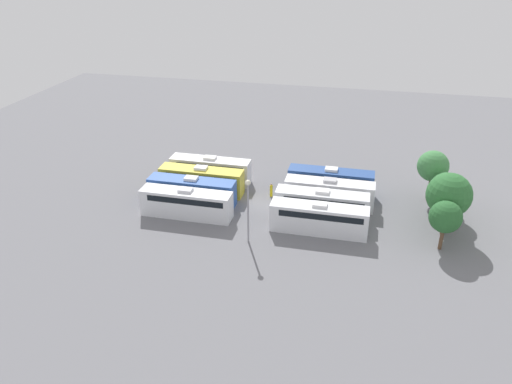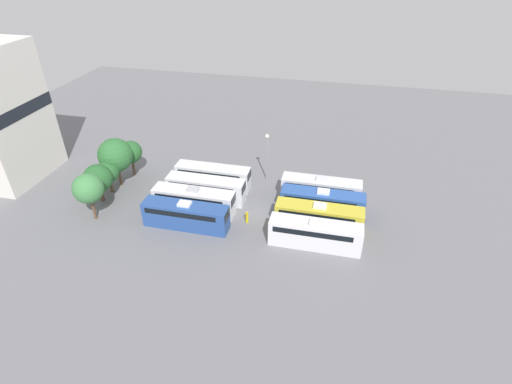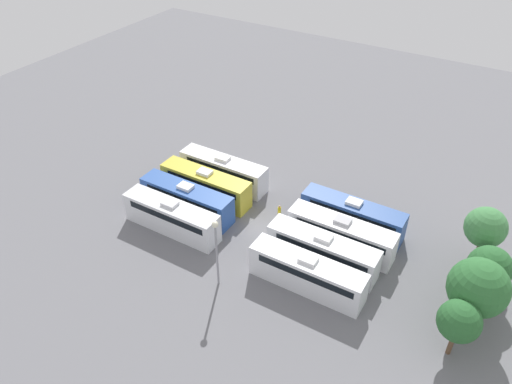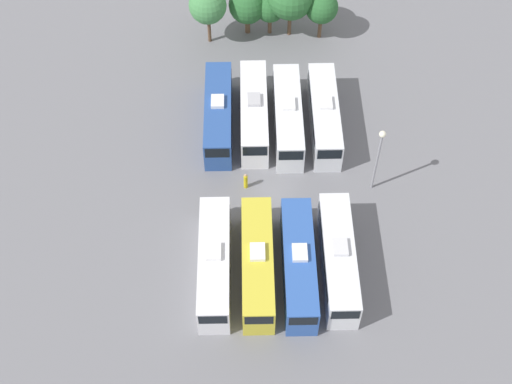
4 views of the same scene
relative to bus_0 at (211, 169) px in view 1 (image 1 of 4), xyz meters
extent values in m
plane|color=slate|center=(5.04, 8.06, -1.82)|extent=(118.43, 118.43, 0.00)
cube|color=silver|center=(0.00, -0.03, -0.16)|extent=(2.49, 10.97, 3.32)
cube|color=black|center=(0.00, 0.24, 0.78)|extent=(2.53, 9.32, 0.73)
cube|color=black|center=(0.00, -5.51, 0.77)|extent=(2.19, 0.08, 1.16)
cube|color=white|center=(0.00, -0.03, 1.67)|extent=(1.20, 1.60, 0.35)
cube|color=gold|center=(3.47, -0.14, -0.16)|extent=(2.49, 10.97, 3.32)
cube|color=black|center=(3.47, 0.14, 0.78)|extent=(2.53, 9.32, 0.73)
cube|color=black|center=(3.47, -5.61, 0.77)|extent=(2.19, 0.08, 1.16)
cube|color=white|center=(3.47, -0.14, 1.67)|extent=(1.20, 1.60, 0.35)
cube|color=#2D56A8|center=(6.80, -0.27, -0.16)|extent=(2.49, 10.97, 3.32)
cube|color=black|center=(6.80, 0.00, 0.78)|extent=(2.53, 9.32, 0.73)
cube|color=black|center=(6.80, -5.75, 0.77)|extent=(2.19, 0.08, 1.16)
cube|color=white|center=(6.80, -0.27, 1.67)|extent=(1.20, 1.60, 0.35)
cube|color=silver|center=(10.03, 0.18, -0.16)|extent=(2.49, 10.97, 3.32)
cube|color=black|center=(10.03, 0.46, 0.78)|extent=(2.53, 9.32, 0.73)
cube|color=black|center=(10.03, -5.29, 0.77)|extent=(2.19, 0.08, 1.16)
cube|color=silver|center=(10.03, 0.18, 1.67)|extent=(1.20, 1.60, 0.35)
cube|color=#284C93|center=(0.10, 16.33, -0.16)|extent=(2.49, 10.97, 3.32)
cube|color=black|center=(0.10, 16.60, 0.78)|extent=(2.53, 9.32, 0.73)
cube|color=black|center=(0.10, 10.86, 0.77)|extent=(2.19, 0.08, 1.16)
cube|color=white|center=(0.10, 16.33, 1.67)|extent=(1.20, 1.60, 0.35)
cube|color=white|center=(3.47, 16.49, -0.16)|extent=(2.49, 10.97, 3.32)
cube|color=black|center=(3.47, 16.76, 0.78)|extent=(2.53, 9.32, 0.73)
cube|color=black|center=(3.47, 11.01, 0.77)|extent=(2.19, 0.08, 1.16)
cube|color=#B2B2B7|center=(3.47, 16.49, 1.67)|extent=(1.20, 1.60, 0.35)
cube|color=silver|center=(6.67, 15.92, -0.16)|extent=(2.49, 10.97, 3.32)
cube|color=black|center=(6.67, 16.19, 0.78)|extent=(2.53, 9.32, 0.73)
cube|color=black|center=(6.67, 10.45, 0.77)|extent=(2.19, 0.08, 1.16)
cube|color=white|center=(6.67, 15.92, 1.67)|extent=(1.20, 1.60, 0.35)
cube|color=silver|center=(10.11, 15.99, -0.16)|extent=(2.49, 10.97, 3.32)
cube|color=black|center=(10.11, 16.26, 0.78)|extent=(2.53, 9.32, 0.73)
cube|color=black|center=(10.11, 10.52, 0.77)|extent=(2.19, 0.08, 1.16)
cube|color=white|center=(10.11, 15.99, 1.67)|extent=(1.20, 1.60, 0.35)
cylinder|color=gold|center=(2.60, 8.99, -1.03)|extent=(0.36, 0.36, 1.58)
sphere|color=tan|center=(2.60, 8.99, -0.12)|extent=(0.24, 0.24, 0.24)
cylinder|color=gray|center=(13.95, 8.75, 1.68)|extent=(0.20, 0.20, 7.01)
sphere|color=#EAE5C6|center=(13.95, 8.75, 5.37)|extent=(0.60, 0.60, 0.60)
cylinder|color=brown|center=(-1.03, 28.71, -0.15)|extent=(0.36, 0.36, 3.34)
sphere|color=#428447|center=(-1.03, 28.71, 2.88)|extent=(3.88, 3.88, 3.88)
cylinder|color=brown|center=(3.02, 30.06, -0.71)|extent=(0.54, 0.54, 2.23)
sphere|color=#28602D|center=(3.02, 30.06, 1.79)|extent=(3.94, 3.94, 3.94)
cylinder|color=brown|center=(5.39, 29.97, -0.69)|extent=(0.42, 0.42, 2.26)
sphere|color=#28602D|center=(5.39, 29.97, 1.56)|extent=(3.21, 3.21, 3.21)
cylinder|color=brown|center=(7.47, 29.65, -0.20)|extent=(0.41, 0.41, 3.25)
sphere|color=#2D6B33|center=(7.47, 29.65, 3.14)|extent=(4.91, 4.91, 4.91)
cylinder|color=brown|center=(10.68, 29.15, -0.46)|extent=(0.40, 0.40, 2.73)
sphere|color=#28602D|center=(10.68, 29.15, 2.11)|extent=(3.43, 3.43, 3.43)
camera|label=1|loc=(59.27, 20.17, 27.60)|focal=35.00mm
camera|label=2|loc=(-37.63, -1.48, 29.86)|focal=28.00mm
camera|label=3|loc=(40.28, 28.63, 32.75)|focal=35.00mm
camera|label=4|loc=(2.79, -29.98, 49.35)|focal=50.00mm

